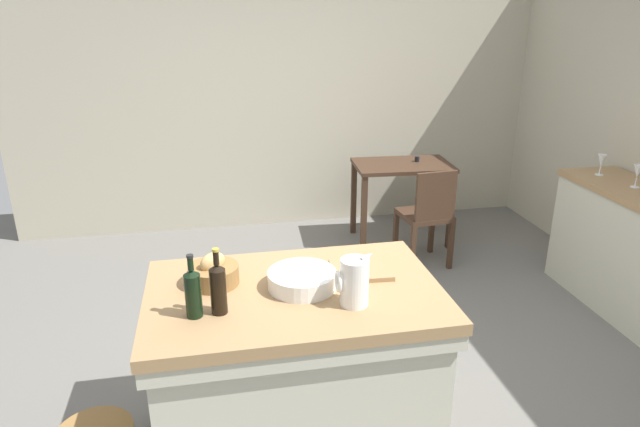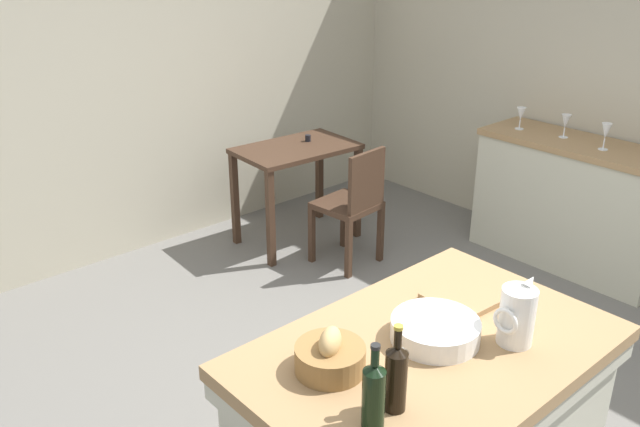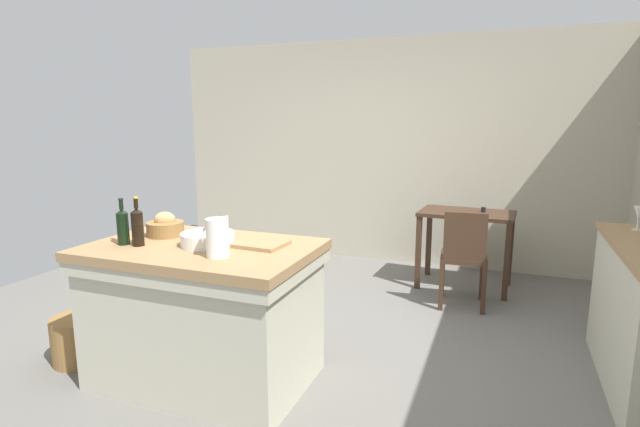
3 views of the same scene
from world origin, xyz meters
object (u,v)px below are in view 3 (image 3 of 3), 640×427
(writing_desk, at_px, (466,225))
(bread_basket, at_px, (165,227))
(island_table, at_px, (204,308))
(cutting_board, at_px, (261,244))
(wine_bottle_dark, at_px, (137,226))
(wooden_chair, at_px, (464,255))
(wash_bowl, at_px, (208,239))
(wicker_hamper, at_px, (79,339))
(pitcher, at_px, (217,237))
(wine_glass_right, at_px, (639,214))
(wine_bottle_amber, at_px, (123,226))

(writing_desk, xyz_separation_m, bread_basket, (-1.79, -2.34, 0.31))
(island_table, relative_size, cutting_board, 4.79)
(writing_desk, distance_m, cutting_board, 2.60)
(cutting_board, xyz_separation_m, wine_bottle_dark, (-0.72, -0.27, 0.11))
(bread_basket, bearing_deg, writing_desk, 52.69)
(writing_desk, distance_m, wooden_chair, 0.61)
(writing_desk, bearing_deg, cutting_board, -113.98)
(wash_bowl, bearing_deg, wicker_hamper, -172.45)
(wooden_chair, relative_size, wine_bottle_dark, 2.90)
(pitcher, relative_size, bread_basket, 1.08)
(wooden_chair, distance_m, wine_glass_right, 1.41)
(wine_bottle_dark, height_order, wicker_hamper, wine_bottle_dark)
(pitcher, distance_m, wine_bottle_dark, 0.60)
(wine_bottle_amber, bearing_deg, pitcher, -2.71)
(island_table, relative_size, wine_glass_right, 8.63)
(wooden_chair, height_order, wine_bottle_amber, wine_bottle_amber)
(writing_desk, bearing_deg, island_table, -119.64)
(bread_basket, relative_size, cutting_board, 0.84)
(cutting_board, bearing_deg, writing_desk, 66.02)
(island_table, bearing_deg, wooden_chair, 52.57)
(wine_bottle_dark, bearing_deg, writing_desk, 56.08)
(wash_bowl, distance_m, bread_basket, 0.43)
(wash_bowl, bearing_deg, wine_bottle_amber, -161.24)
(writing_desk, bearing_deg, wicker_hamper, -132.51)
(wash_bowl, xyz_separation_m, wicker_hamper, (-1.01, -0.13, -0.78))
(bread_basket, height_order, wine_bottle_dark, wine_bottle_dark)
(pitcher, xyz_separation_m, wine_bottle_amber, (-0.71, 0.03, 0.00))
(bread_basket, distance_m, wicker_hamper, 1.03)
(pitcher, height_order, wine_bottle_dark, wine_bottle_dark)
(wine_bottle_amber, relative_size, wicker_hamper, 0.82)
(pitcher, bearing_deg, wine_bottle_dark, 176.00)
(bread_basket, relative_size, wine_bottle_dark, 0.80)
(wine_bottle_amber, bearing_deg, bread_basket, 73.19)
(pitcher, bearing_deg, cutting_board, 69.42)
(wine_bottle_amber, bearing_deg, island_table, 18.71)
(wine_bottle_amber, distance_m, wicker_hamper, 1.00)
(island_table, bearing_deg, wicker_hamper, -172.96)
(island_table, bearing_deg, wash_bowl, 19.25)
(writing_desk, bearing_deg, wash_bowl, -119.07)
(island_table, height_order, wine_glass_right, wine_glass_right)
(writing_desk, height_order, wine_glass_right, wine_glass_right)
(writing_desk, relative_size, wine_glass_right, 5.71)
(wine_bottle_dark, distance_m, wine_bottle_amber, 0.11)
(island_table, height_order, wine_bottle_dark, wine_bottle_dark)
(wash_bowl, bearing_deg, writing_desk, 60.93)
(wicker_hamper, bearing_deg, bread_basket, 23.14)
(cutting_board, height_order, wine_bottle_dark, wine_bottle_dark)
(island_table, distance_m, cutting_board, 0.57)
(wooden_chair, height_order, wicker_hamper, wooden_chair)
(wooden_chair, bearing_deg, wicker_hamper, -140.27)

